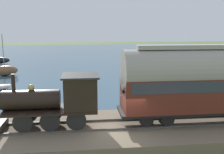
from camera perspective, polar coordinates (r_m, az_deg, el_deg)
ground_plane at (r=15.26m, az=1.96°, el=-13.45°), size 200.00×200.00×0.00m
harbor_water at (r=58.10m, az=-4.49°, el=4.55°), size 80.00×80.00×0.01m
rail_embankment at (r=15.77m, az=1.59°, el=-11.44°), size 5.94×56.00×0.72m
steam_locomotive at (r=15.02m, az=-11.39°, el=-4.44°), size 2.12×5.74×3.06m
passenger_coach at (r=16.34m, az=18.83°, el=-0.63°), size 2.49×9.77×4.56m
sailboat_brown at (r=37.03m, az=-22.35°, el=1.31°), size 2.09×3.52×5.43m
rowboat_off_pier at (r=27.63m, az=5.68°, el=-1.88°), size 1.23×3.07×0.46m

